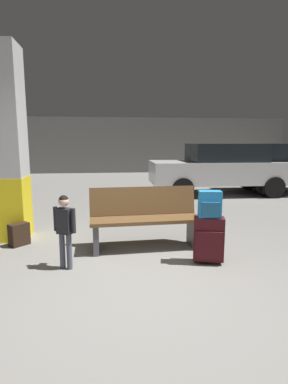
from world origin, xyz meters
TOP-DOWN VIEW (x-y plane):
  - ground_plane at (0.00, 4.00)m, footprint 18.00×18.00m
  - garage_back_wall at (0.00, 12.86)m, footprint 18.00×0.12m
  - structural_pillar at (-1.94, 2.10)m, footprint 0.57×0.57m
  - bench at (0.18, 1.39)m, footprint 1.62×0.61m
  - suitcase at (0.92, 0.71)m, footprint 0.42×0.31m
  - backpack_bright at (0.92, 0.71)m, footprint 0.30×0.23m
  - child at (-0.88, 0.74)m, footprint 0.28×0.24m
  - backpack_dark_floor at (-1.71, 1.70)m, footprint 0.31×0.31m
  - parked_car_near at (3.00, 5.86)m, footprint 4.13×1.86m

SIDE VIEW (x-z plane):
  - ground_plane at x=0.00m, z-range -0.10..0.00m
  - backpack_dark_floor at x=-1.71m, z-range 0.00..0.34m
  - suitcase at x=0.92m, z-range 0.02..0.62m
  - bench at x=0.18m, z-range 0.00..0.88m
  - child at x=-0.88m, z-range 0.11..1.03m
  - backpack_bright at x=0.92m, z-range 0.60..0.94m
  - parked_car_near at x=3.00m, z-range 0.05..1.56m
  - garage_back_wall at x=0.00m, z-range 0.00..2.80m
  - structural_pillar at x=-1.94m, z-range -0.01..3.00m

